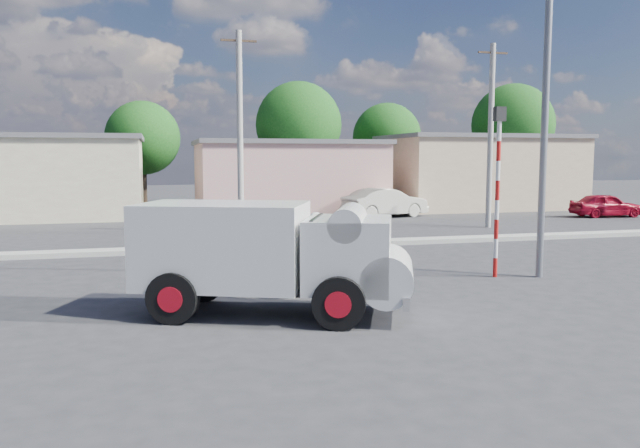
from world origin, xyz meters
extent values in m
plane|color=#2B2B2E|center=(0.00, 0.00, 0.00)|extent=(120.00, 120.00, 0.00)
cube|color=#99968E|center=(0.00, 8.00, 0.08)|extent=(40.00, 0.80, 0.16)
cylinder|color=black|center=(-5.01, -1.07, 0.49)|extent=(1.01, 0.63, 0.98)
cylinder|color=red|center=(-5.01, -1.07, 0.49)|extent=(0.56, 0.48, 0.48)
cylinder|color=black|center=(-4.30, 0.65, 0.49)|extent=(1.01, 0.63, 0.98)
cylinder|color=red|center=(-4.30, 0.65, 0.49)|extent=(0.56, 0.48, 0.48)
cylinder|color=black|center=(-2.13, -2.24, 0.49)|extent=(1.01, 0.63, 0.98)
cylinder|color=red|center=(-2.13, -2.24, 0.49)|extent=(0.56, 0.48, 0.48)
cylinder|color=black|center=(-1.43, -0.52, 0.49)|extent=(1.01, 0.63, 0.98)
cylinder|color=red|center=(-1.43, -0.52, 0.49)|extent=(0.56, 0.48, 0.48)
cube|color=black|center=(-3.26, -0.78, 0.56)|extent=(4.21, 2.61, 0.16)
cube|color=silver|center=(-4.00, -0.48, 1.37)|extent=(3.69, 3.01, 1.64)
cube|color=silver|center=(-1.70, -1.42, 1.24)|extent=(2.17, 2.29, 1.37)
cylinder|color=silver|center=(-1.00, -1.70, 0.84)|extent=(1.59, 2.05, 0.98)
cylinder|color=silver|center=(-1.70, -1.42, 1.86)|extent=(1.26, 1.92, 0.62)
cube|color=silver|center=(-0.67, -1.83, 0.49)|extent=(0.84, 1.81, 0.25)
cube|color=black|center=(-2.27, -1.18, 1.64)|extent=(0.64, 1.42, 0.62)
imported|color=black|center=(-1.83, 0.47, 0.53)|extent=(2.01, 0.72, 1.05)
imported|color=white|center=(-1.83, 0.47, 0.79)|extent=(0.39, 0.58, 1.59)
imported|color=beige|center=(6.25, 17.64, 0.75)|extent=(4.83, 2.73, 1.51)
imported|color=maroon|center=(17.45, 14.81, 0.62)|extent=(3.76, 1.85, 1.23)
cylinder|color=red|center=(3.20, 1.50, 0.25)|extent=(0.11, 0.11, 0.50)
cylinder|color=white|center=(3.20, 1.50, 0.75)|extent=(0.11, 0.11, 0.50)
cylinder|color=red|center=(3.20, 1.50, 1.25)|extent=(0.11, 0.11, 0.50)
cylinder|color=white|center=(3.20, 1.50, 1.75)|extent=(0.11, 0.11, 0.50)
cylinder|color=red|center=(3.20, 1.50, 2.25)|extent=(0.11, 0.11, 0.50)
cylinder|color=white|center=(3.20, 1.50, 2.75)|extent=(0.11, 0.11, 0.50)
cylinder|color=red|center=(3.20, 1.50, 3.25)|extent=(0.11, 0.11, 0.50)
cylinder|color=white|center=(3.20, 1.50, 3.75)|extent=(0.11, 0.11, 0.50)
cube|color=black|center=(3.20, 1.50, 4.18)|extent=(0.28, 0.18, 0.36)
cylinder|color=slate|center=(4.30, 1.20, 4.50)|extent=(0.18, 0.18, 9.00)
cube|color=#BFB291|center=(-12.00, 22.00, 2.00)|extent=(12.00, 7.00, 4.00)
cube|color=#59595B|center=(-12.00, 22.00, 4.12)|extent=(12.30, 7.30, 0.24)
cube|color=#D29790|center=(2.00, 22.00, 1.90)|extent=(10.00, 7.00, 3.80)
cube|color=#59595B|center=(2.00, 22.00, 3.92)|extent=(10.30, 7.30, 0.24)
cube|color=tan|center=(14.00, 22.00, 2.10)|extent=(11.00, 7.00, 4.20)
cube|color=#59595B|center=(14.00, 22.00, 4.32)|extent=(11.30, 7.30, 0.24)
cylinder|color=#38281E|center=(-6.00, 29.00, 1.74)|extent=(0.36, 0.36, 3.47)
sphere|color=#25631D|center=(-6.00, 29.00, 4.34)|extent=(4.71, 4.71, 4.71)
cylinder|color=#38281E|center=(4.00, 28.00, 2.10)|extent=(0.36, 0.36, 4.20)
sphere|color=#25631D|center=(4.00, 28.00, 5.25)|extent=(5.70, 5.70, 5.70)
cylinder|color=#38281E|center=(11.00, 30.00, 1.82)|extent=(0.36, 0.36, 3.64)
sphere|color=#25631D|center=(11.00, 30.00, 4.55)|extent=(4.94, 4.94, 4.94)
cylinder|color=#38281E|center=(20.00, 28.00, 2.18)|extent=(0.36, 0.36, 4.37)
sphere|color=#25631D|center=(20.00, 28.00, 5.46)|extent=(5.93, 5.93, 5.93)
cylinder|color=#99968E|center=(-2.00, 12.00, 4.00)|extent=(0.24, 0.24, 8.00)
cube|color=#38281E|center=(-2.00, 12.00, 7.60)|extent=(1.40, 0.08, 0.08)
cylinder|color=#99968E|center=(9.00, 12.00, 4.00)|extent=(0.24, 0.24, 8.00)
cube|color=#38281E|center=(9.00, 12.00, 7.60)|extent=(1.40, 0.08, 0.08)
camera|label=1|loc=(-5.25, -12.76, 3.08)|focal=35.00mm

